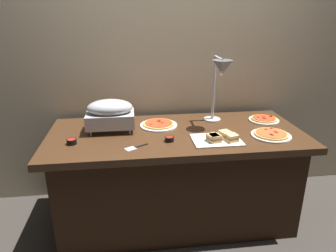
% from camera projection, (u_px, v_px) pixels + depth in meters
% --- Properties ---
extents(ground_plane, '(8.00, 8.00, 0.00)m').
position_uv_depth(ground_plane, '(175.00, 216.00, 2.57)').
color(ground_plane, '#38332D').
extents(back_wall, '(4.40, 0.04, 2.40)m').
position_uv_depth(back_wall, '(168.00, 63.00, 2.62)').
color(back_wall, '#C6B593').
rests_on(back_wall, ground_plane).
extents(buffet_table, '(1.90, 0.84, 0.76)m').
position_uv_depth(buffet_table, '(176.00, 176.00, 2.43)').
color(buffet_table, '#422816').
rests_on(buffet_table, ground_plane).
extents(chafing_dish, '(0.35, 0.23, 0.24)m').
position_uv_depth(chafing_dish, '(110.00, 113.00, 2.28)').
color(chafing_dish, '#B7BABF').
rests_on(chafing_dish, buffet_table).
extents(heat_lamp, '(0.15, 0.34, 0.53)m').
position_uv_depth(heat_lamp, '(220.00, 74.00, 2.27)').
color(heat_lamp, '#B7BABF').
rests_on(heat_lamp, buffet_table).
extents(pizza_plate_front, '(0.24, 0.24, 0.03)m').
position_uv_depth(pizza_plate_front, '(264.00, 119.00, 2.53)').
color(pizza_plate_front, white).
rests_on(pizza_plate_front, buffet_table).
extents(pizza_plate_center, '(0.28, 0.28, 0.03)m').
position_uv_depth(pizza_plate_center, '(271.00, 135.00, 2.22)').
color(pizza_plate_center, white).
rests_on(pizza_plate_center, buffet_table).
extents(pizza_plate_raised_stand, '(0.29, 0.29, 0.03)m').
position_uv_depth(pizza_plate_raised_stand, '(159.00, 125.00, 2.42)').
color(pizza_plate_raised_stand, white).
rests_on(pizza_plate_raised_stand, buffet_table).
extents(sandwich_platter, '(0.34, 0.25, 0.06)m').
position_uv_depth(sandwich_platter, '(219.00, 138.00, 2.13)').
color(sandwich_platter, white).
rests_on(sandwich_platter, buffet_table).
extents(sauce_cup_near, '(0.07, 0.07, 0.04)m').
position_uv_depth(sauce_cup_near, '(72.00, 141.00, 2.08)').
color(sauce_cup_near, black).
rests_on(sauce_cup_near, buffet_table).
extents(sauce_cup_far, '(0.06, 0.06, 0.03)m').
position_uv_depth(sauce_cup_far, '(169.00, 139.00, 2.13)').
color(sauce_cup_far, black).
rests_on(sauce_cup_far, buffet_table).
extents(serving_spatula, '(0.16, 0.11, 0.01)m').
position_uv_depth(serving_spatula, '(136.00, 147.00, 2.03)').
color(serving_spatula, '#B7BABF').
rests_on(serving_spatula, buffet_table).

